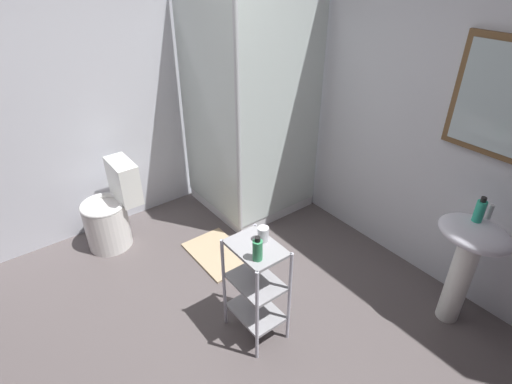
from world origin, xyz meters
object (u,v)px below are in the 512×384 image
object	(u,v)px
rinse_cup	(263,234)
bath_mat	(218,253)
toilet	(111,213)
body_wash_bottle_green	(258,250)
pedestal_sink	(468,254)
hand_soap_bottle	(480,211)
storage_cart	(256,283)
shower_stall	(248,167)

from	to	relation	value
rinse_cup	bath_mat	world-z (taller)	rinse_cup
toilet	body_wash_bottle_green	xyz separation A→B (m)	(1.63, 0.34, 0.50)
pedestal_sink	bath_mat	xyz separation A→B (m)	(-1.57, -0.94, -0.57)
pedestal_sink	toilet	xyz separation A→B (m)	(-2.27, -1.57, -0.26)
body_wash_bottle_green	hand_soap_bottle	bearing A→B (deg)	64.11
pedestal_sink	bath_mat	world-z (taller)	pedestal_sink
toilet	hand_soap_bottle	xyz separation A→B (m)	(2.24, 1.61, 0.57)
storage_cart	bath_mat	size ratio (longest dim) A/B	1.23
shower_stall	body_wash_bottle_green	size ratio (longest dim) A/B	12.63
pedestal_sink	toilet	world-z (taller)	pedestal_sink
pedestal_sink	storage_cart	xyz separation A→B (m)	(-0.74, -1.17, -0.14)
toilet	body_wash_bottle_green	size ratio (longest dim) A/B	4.80
hand_soap_bottle	bath_mat	distance (m)	2.03
body_wash_bottle_green	rinse_cup	distance (m)	0.18
hand_soap_bottle	rinse_cup	bearing A→B (deg)	-122.80
toilet	body_wash_bottle_green	bearing A→B (deg)	11.79
shower_stall	rinse_cup	distance (m)	1.52
rinse_cup	bath_mat	bearing A→B (deg)	169.20
storage_cart	rinse_cup	bearing A→B (deg)	106.79
rinse_cup	bath_mat	distance (m)	1.14
hand_soap_bottle	rinse_cup	distance (m)	1.35
shower_stall	body_wash_bottle_green	bearing A→B (deg)	-34.57
shower_stall	hand_soap_bottle	bearing A→B (deg)	9.38
shower_stall	pedestal_sink	size ratio (longest dim) A/B	2.47
pedestal_sink	body_wash_bottle_green	xyz separation A→B (m)	(-0.65, -1.23, 0.23)
shower_stall	pedestal_sink	distance (m)	2.03
toilet	bath_mat	bearing A→B (deg)	41.89
shower_stall	toilet	xyz separation A→B (m)	(-0.26, -1.28, -0.15)
toilet	rinse_cup	world-z (taller)	rinse_cup
bath_mat	toilet	bearing A→B (deg)	-138.11
pedestal_sink	toilet	size ratio (longest dim) A/B	1.07
toilet	hand_soap_bottle	world-z (taller)	hand_soap_bottle
toilet	bath_mat	distance (m)	0.99
body_wash_bottle_green	rinse_cup	bearing A→B (deg)	131.10
hand_soap_bottle	body_wash_bottle_green	bearing A→B (deg)	-115.89
bath_mat	storage_cart	bearing A→B (deg)	-15.23
shower_stall	hand_soap_bottle	size ratio (longest dim) A/B	11.55
pedestal_sink	rinse_cup	distance (m)	1.35
shower_stall	pedestal_sink	world-z (taller)	shower_stall
body_wash_bottle_green	rinse_cup	world-z (taller)	body_wash_bottle_green
rinse_cup	bath_mat	xyz separation A→B (m)	(-0.81, 0.15, -0.78)
shower_stall	bath_mat	distance (m)	0.91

